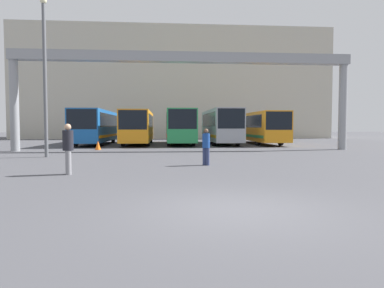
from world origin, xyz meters
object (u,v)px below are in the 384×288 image
at_px(bus_slot_0, 96,125).
at_px(lamp_post, 45,72).
at_px(bus_slot_1, 138,126).
at_px(pedestrian_near_right, 68,148).
at_px(pedestrian_far_center, 206,146).
at_px(bus_slot_4, 259,126).
at_px(traffic_cone, 98,145).
at_px(bus_slot_3, 220,125).
at_px(bus_slot_2, 180,125).

xyz_separation_m(bus_slot_0, lamp_post, (-0.06, -13.75, 2.92)).
bearing_deg(lamp_post, bus_slot_1, 73.50).
xyz_separation_m(pedestrian_near_right, pedestrian_far_center, (5.28, 2.52, -0.10)).
height_order(bus_slot_4, pedestrian_near_right, bus_slot_4).
height_order(bus_slot_1, traffic_cone, bus_slot_1).
distance_m(bus_slot_3, pedestrian_far_center, 18.64).
distance_m(bus_slot_3, traffic_cone, 12.95).
height_order(bus_slot_2, bus_slot_4, bus_slot_2).
bearing_deg(bus_slot_0, bus_slot_4, 0.44).
xyz_separation_m(bus_slot_2, bus_slot_4, (8.02, 0.26, -0.09)).
relative_size(bus_slot_1, bus_slot_4, 0.98).
height_order(bus_slot_4, pedestrian_far_center, bus_slot_4).
xyz_separation_m(bus_slot_0, pedestrian_near_right, (3.12, -20.99, -0.89)).
relative_size(pedestrian_near_right, pedestrian_far_center, 1.12).
relative_size(bus_slot_0, bus_slot_2, 1.02).
bearing_deg(bus_slot_3, bus_slot_2, 178.88).
relative_size(bus_slot_1, traffic_cone, 17.29).
distance_m(pedestrian_far_center, lamp_post, 10.45).
distance_m(bus_slot_2, traffic_cone, 10.08).
bearing_deg(lamp_post, pedestrian_near_right, -66.26).
bearing_deg(lamp_post, bus_slot_0, 89.75).
distance_m(pedestrian_near_right, traffic_cone, 13.30).
bearing_deg(bus_slot_0, traffic_cone, -78.10).
xyz_separation_m(bus_slot_0, bus_slot_4, (16.04, 0.12, -0.08)).
xyz_separation_m(bus_slot_1, pedestrian_far_center, (4.39, -18.46, -0.95)).
xyz_separation_m(bus_slot_0, bus_slot_1, (4.01, -0.01, -0.04)).
height_order(bus_slot_4, traffic_cone, bus_slot_4).
xyz_separation_m(bus_slot_3, pedestrian_far_center, (-3.62, -18.26, -1.04)).
relative_size(traffic_cone, lamp_post, 0.08).
distance_m(bus_slot_0, pedestrian_far_center, 20.32).
relative_size(bus_slot_1, bus_slot_2, 1.02).
bearing_deg(bus_slot_0, pedestrian_near_right, -81.53).
height_order(bus_slot_0, bus_slot_1, bus_slot_0).
bearing_deg(pedestrian_near_right, bus_slot_2, 149.40).
bearing_deg(bus_slot_1, pedestrian_far_center, -76.62).
bearing_deg(traffic_cone, lamp_post, -105.93).
relative_size(bus_slot_0, lamp_post, 1.31).
distance_m(bus_slot_0, bus_slot_1, 4.01).
bearing_deg(bus_slot_2, lamp_post, -120.69).
bearing_deg(bus_slot_2, bus_slot_4, 1.85).
xyz_separation_m(bus_slot_3, bus_slot_4, (4.01, 0.34, -0.13)).
bearing_deg(pedestrian_far_center, bus_slot_0, -26.15).
height_order(bus_slot_2, pedestrian_far_center, bus_slot_2).
distance_m(bus_slot_0, bus_slot_4, 16.04).
height_order(bus_slot_3, lamp_post, lamp_post).
relative_size(pedestrian_far_center, traffic_cone, 2.43).
bearing_deg(pedestrian_far_center, traffic_cone, -18.28).
distance_m(bus_slot_3, bus_slot_4, 4.03).
bearing_deg(bus_slot_0, bus_slot_3, -1.02).
height_order(bus_slot_4, lamp_post, lamp_post).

